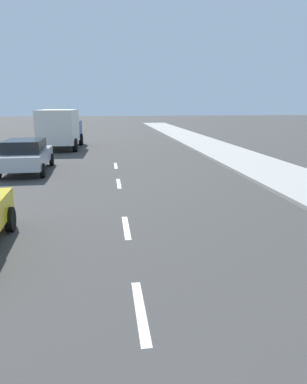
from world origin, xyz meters
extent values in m
plane|color=#423F3D|center=(0.00, 20.00, 0.00)|extent=(160.00, 160.00, 0.00)
cube|color=#B2ADA3|center=(7.42, 22.00, 0.07)|extent=(3.60, 80.00, 0.14)
cube|color=white|center=(0.00, 8.97, 0.00)|extent=(0.16, 1.80, 0.01)
cube|color=white|center=(0.00, 12.85, 0.00)|extent=(0.16, 1.80, 0.01)
cube|color=white|center=(0.00, 18.16, 0.00)|extent=(0.16, 1.80, 0.01)
cube|color=white|center=(0.00, 22.47, 0.00)|extent=(0.16, 1.80, 0.01)
cylinder|color=black|center=(-2.98, 13.00, 0.32)|extent=(0.21, 0.65, 0.64)
cube|color=#B7BABF|center=(-4.29, 21.37, 0.69)|extent=(2.01, 4.58, 0.64)
cube|color=black|center=(-4.28, 21.14, 1.29)|extent=(1.73, 2.40, 0.56)
cylinder|color=black|center=(-5.28, 22.89, 0.32)|extent=(0.19, 0.64, 0.64)
cylinder|color=black|center=(-3.37, 22.93, 0.32)|extent=(0.19, 0.64, 0.64)
cylinder|color=black|center=(-3.30, 19.84, 0.32)|extent=(0.19, 0.64, 0.64)
cube|color=#23478C|center=(-3.65, 32.56, 1.20)|extent=(2.48, 2.42, 1.40)
cube|color=silver|center=(-3.75, 29.57, 1.65)|extent=(2.55, 4.24, 2.30)
cylinder|color=black|center=(-4.85, 32.48, 0.45)|extent=(0.31, 0.91, 0.90)
cylinder|color=black|center=(-2.45, 32.39, 0.45)|extent=(0.31, 0.91, 0.90)
cylinder|color=black|center=(-4.99, 28.58, 0.45)|extent=(0.31, 0.91, 0.90)
cylinder|color=black|center=(-2.59, 28.49, 0.45)|extent=(0.31, 0.91, 0.90)
camera|label=1|loc=(-0.45, 4.07, 3.21)|focal=32.52mm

